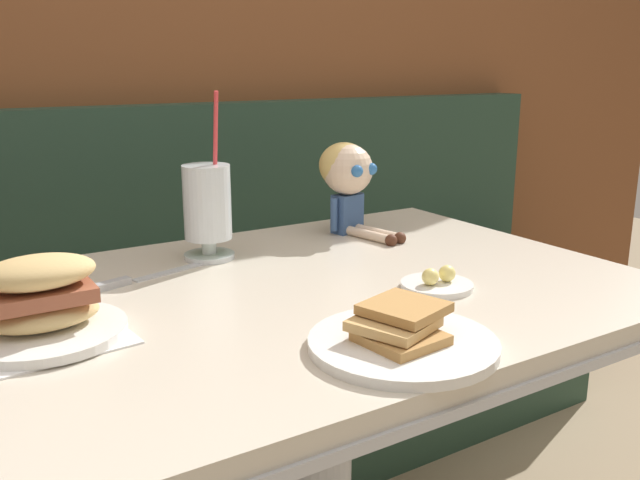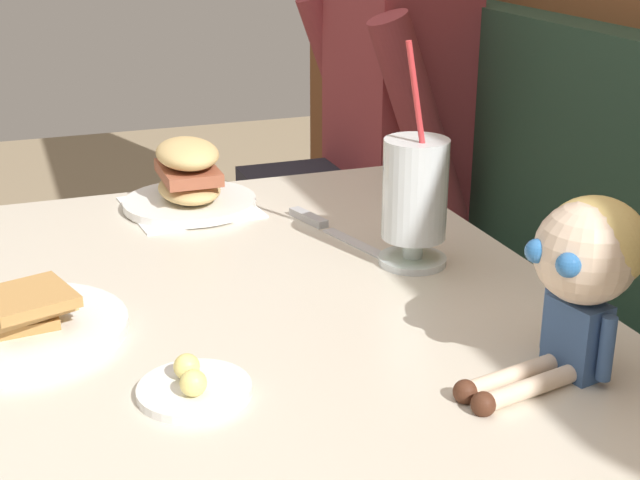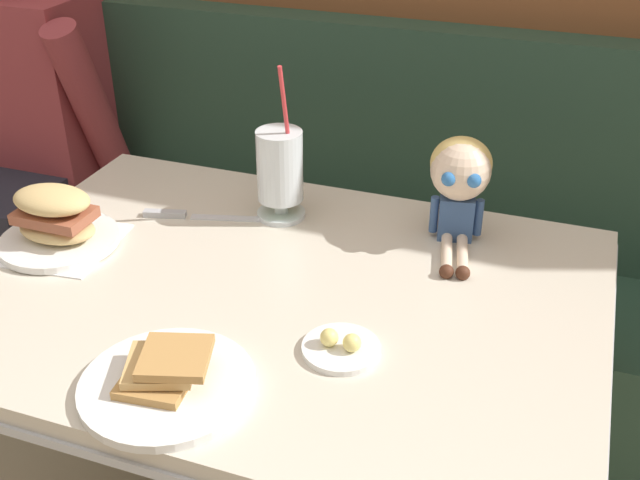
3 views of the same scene
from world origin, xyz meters
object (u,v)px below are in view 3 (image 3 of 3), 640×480
(toast_plate, at_px, (167,380))
(seated_doll, at_px, (460,176))
(sandwich_plate, at_px, (56,223))
(milkshake_glass, at_px, (280,170))
(diner_patron, at_px, (23,106))
(butter_knife, at_px, (182,215))
(butter_saucer, at_px, (341,347))

(toast_plate, relative_size, seated_doll, 1.10)
(sandwich_plate, bearing_deg, seated_doll, 21.80)
(milkshake_glass, bearing_deg, diner_patron, 159.16)
(seated_doll, bearing_deg, diner_patron, 165.97)
(toast_plate, relative_size, sandwich_plate, 1.14)
(butter_knife, height_order, seated_doll, seated_doll)
(butter_saucer, bearing_deg, butter_knife, 145.45)
(milkshake_glass, height_order, sandwich_plate, milkshake_glass)
(sandwich_plate, height_order, diner_patron, diner_patron)
(sandwich_plate, xyz_separation_m, diner_patron, (-0.54, 0.58, -0.04))
(butter_knife, bearing_deg, milkshake_glass, 20.92)
(butter_saucer, height_order, butter_knife, butter_saucer)
(butter_knife, relative_size, seated_doll, 1.02)
(butter_saucer, bearing_deg, seated_doll, 76.87)
(toast_plate, xyz_separation_m, milkshake_glass, (-0.04, 0.53, 0.09))
(milkshake_glass, xyz_separation_m, butter_saucer, (0.25, -0.37, -0.09))
(toast_plate, relative_size, milkshake_glass, 0.79)
(sandwich_plate, xyz_separation_m, seated_doll, (0.69, 0.27, 0.08))
(butter_knife, bearing_deg, toast_plate, -63.57)
(sandwich_plate, relative_size, butter_knife, 0.95)
(diner_patron, bearing_deg, toast_plate, -42.92)
(seated_doll, bearing_deg, sandwich_plate, -158.20)
(butter_saucer, relative_size, seated_doll, 0.53)
(butter_knife, bearing_deg, diner_patron, 149.87)
(sandwich_plate, distance_m, butter_knife, 0.24)
(diner_patron, bearing_deg, milkshake_glass, -20.84)
(milkshake_glass, height_order, butter_knife, milkshake_glass)
(seated_doll, xyz_separation_m, diner_patron, (-1.23, 0.31, -0.13))
(butter_saucer, bearing_deg, toast_plate, -141.82)
(toast_plate, distance_m, butter_saucer, 0.26)
(butter_knife, relative_size, diner_patron, 0.29)
(toast_plate, relative_size, butter_knife, 1.08)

